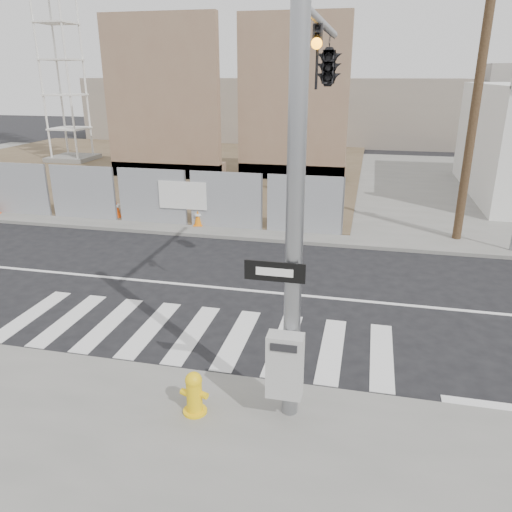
% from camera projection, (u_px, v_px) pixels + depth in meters
% --- Properties ---
extents(ground, '(100.00, 100.00, 0.00)m').
position_uv_depth(ground, '(225.00, 288.00, 13.13)').
color(ground, black).
rests_on(ground, ground).
extents(sidewalk_far, '(50.00, 20.00, 0.12)m').
position_uv_depth(sidewalk_far, '(300.00, 181.00, 25.93)').
color(sidewalk_far, slate).
rests_on(sidewalk_far, ground).
extents(signal_pole, '(0.96, 5.87, 7.00)m').
position_uv_depth(signal_pole, '(319.00, 105.00, 9.09)').
color(signal_pole, gray).
rests_on(signal_pole, sidewalk_near).
extents(chain_link_fence, '(24.60, 0.04, 2.00)m').
position_uv_depth(chain_link_fence, '(14.00, 188.00, 19.42)').
color(chain_link_fence, gray).
rests_on(chain_link_fence, sidewalk_far).
extents(concrete_wall_left, '(6.00, 1.30, 8.00)m').
position_uv_depth(concrete_wall_left, '(163.00, 114.00, 25.41)').
color(concrete_wall_left, '#7B5E49').
rests_on(concrete_wall_left, sidewalk_far).
extents(concrete_wall_right, '(5.50, 1.30, 8.00)m').
position_uv_depth(concrete_wall_right, '(293.00, 115.00, 24.97)').
color(concrete_wall_right, '#7B5E49').
rests_on(concrete_wall_right, sidewalk_far).
extents(crane_tower, '(2.60, 2.60, 18.15)m').
position_uv_depth(crane_tower, '(54.00, 5.00, 28.73)').
color(crane_tower, slate).
rests_on(crane_tower, sidewalk_far).
extents(utility_pole_right, '(1.60, 0.28, 10.00)m').
position_uv_depth(utility_pole_right, '(480.00, 78.00, 15.02)').
color(utility_pole_right, '#4A3722').
rests_on(utility_pole_right, sidewalk_far).
extents(fire_hydrant, '(0.50, 0.50, 0.74)m').
position_uv_depth(fire_hydrant, '(194.00, 393.00, 8.02)').
color(fire_hydrant, yellow).
rests_on(fire_hydrant, sidewalk_near).
extents(traffic_cone_c, '(0.49, 0.49, 0.77)m').
position_uv_depth(traffic_cone_c, '(116.00, 209.00, 18.97)').
color(traffic_cone_c, '#F0490C').
rests_on(traffic_cone_c, sidewalk_far).
extents(traffic_cone_d, '(0.38, 0.38, 0.63)m').
position_uv_depth(traffic_cone_d, '(198.00, 217.00, 18.08)').
color(traffic_cone_d, orange).
rests_on(traffic_cone_d, sidewalk_far).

